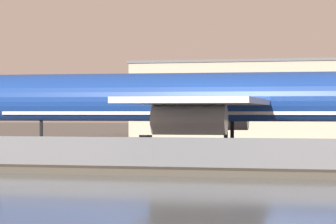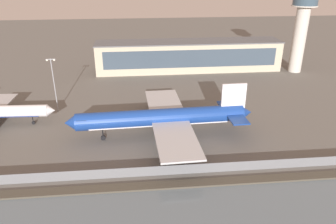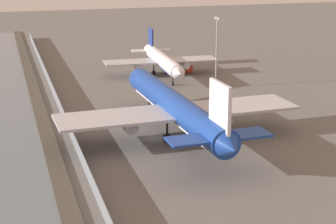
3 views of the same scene
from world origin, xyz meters
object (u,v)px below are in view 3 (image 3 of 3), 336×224
at_px(passenger_jet_white, 162,60).
at_px(baggage_tug, 224,112).
at_px(ops_van, 186,68).
at_px(apron_light_mast_apron_west, 217,48).
at_px(cargo_jet_blue, 176,107).

xyz_separation_m(passenger_jet_white, baggage_tug, (44.22, 1.81, -3.84)).
bearing_deg(baggage_tug, ops_van, 171.86).
bearing_deg(passenger_jet_white, apron_light_mast_apron_west, 27.72).
relative_size(cargo_jet_blue, baggage_tug, 15.84).
xyz_separation_m(cargo_jet_blue, ops_van, (-58.01, 21.58, -4.85)).
distance_m(cargo_jet_blue, ops_van, 62.09).
height_order(cargo_jet_blue, baggage_tug, cargo_jet_blue).
relative_size(passenger_jet_white, ops_van, 7.37).
bearing_deg(ops_van, apron_light_mast_apron_west, 3.38).
distance_m(cargo_jet_blue, apron_light_mast_apron_west, 43.20).
xyz_separation_m(baggage_tug, ops_van, (-47.18, 6.75, 0.47)).
distance_m(baggage_tug, ops_van, 47.66).
distance_m(passenger_jet_white, ops_van, 9.66).
distance_m(passenger_jet_white, baggage_tug, 44.43).
bearing_deg(ops_van, cargo_jet_blue, -20.41).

